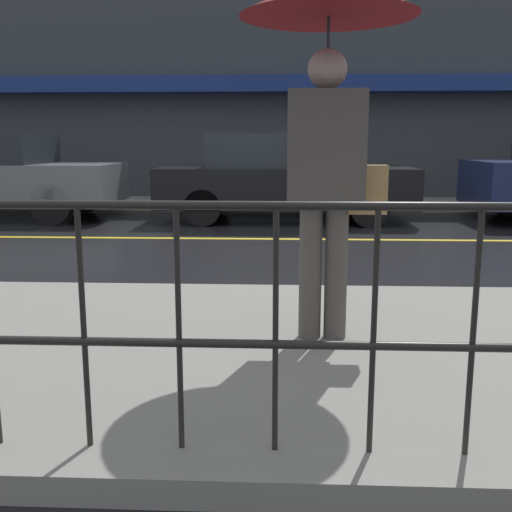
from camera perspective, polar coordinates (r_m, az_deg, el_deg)
ground_plane at (r=8.58m, az=-0.14°, el=1.63°), size 80.00×80.00×0.00m
sidewalk_near at (r=3.85m, az=-3.73°, el=-9.12°), size 28.00×3.13×0.13m
sidewalk_far at (r=12.83m, az=0.81°, el=4.99°), size 28.00×1.99×0.13m
lane_marking at (r=8.58m, az=-0.14°, el=1.66°), size 25.20×0.12×0.01m
building_storefront at (r=13.91m, az=0.99°, el=15.42°), size 28.00×0.85×4.94m
railing_foreground at (r=2.39m, az=-7.43°, el=-3.80°), size 12.00×0.04×1.03m
pedestrian at (r=3.78m, az=6.93°, el=17.96°), size 1.06×1.06×2.21m
car_black at (r=10.60m, az=2.57°, el=7.52°), size 4.39×1.89×1.51m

